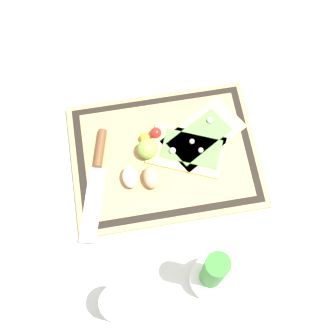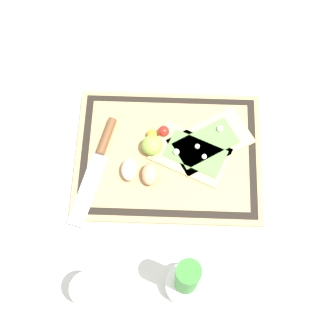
# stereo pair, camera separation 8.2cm
# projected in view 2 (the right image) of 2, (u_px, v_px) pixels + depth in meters

# --- Properties ---
(ground_plane) EXTENTS (6.00, 6.00, 0.00)m
(ground_plane) POSITION_uv_depth(u_px,v_px,m) (169.00, 157.00, 1.19)
(ground_plane) COLOR silver
(cutting_board) EXTENTS (0.47, 0.35, 0.02)m
(cutting_board) POSITION_uv_depth(u_px,v_px,m) (169.00, 156.00, 1.19)
(cutting_board) COLOR tan
(cutting_board) RESTS_ON ground_plane
(pizza_slice_near) EXTENTS (0.23, 0.20, 0.02)m
(pizza_slice_near) POSITION_uv_depth(u_px,v_px,m) (210.00, 141.00, 1.18)
(pizza_slice_near) COLOR tan
(pizza_slice_near) RESTS_ON cutting_board
(pizza_slice_far) EXTENTS (0.22, 0.18, 0.02)m
(pizza_slice_far) POSITION_uv_depth(u_px,v_px,m) (191.00, 153.00, 1.17)
(pizza_slice_far) COLOR tan
(pizza_slice_far) RESTS_ON cutting_board
(knife) EXTENTS (0.10, 0.29, 0.02)m
(knife) POSITION_uv_depth(u_px,v_px,m) (101.00, 153.00, 1.17)
(knife) COLOR silver
(knife) RESTS_ON cutting_board
(egg_brown) EXTENTS (0.04, 0.06, 0.04)m
(egg_brown) POSITION_uv_depth(u_px,v_px,m) (150.00, 174.00, 1.14)
(egg_brown) COLOR tan
(egg_brown) RESTS_ON cutting_board
(egg_pink) EXTENTS (0.04, 0.06, 0.04)m
(egg_pink) POSITION_uv_depth(u_px,v_px,m) (130.00, 169.00, 1.14)
(egg_pink) COLOR beige
(egg_pink) RESTS_ON cutting_board
(lime) EXTENTS (0.05, 0.05, 0.05)m
(lime) POSITION_uv_depth(u_px,v_px,m) (152.00, 145.00, 1.16)
(lime) COLOR #7FB742
(lime) RESTS_ON cutting_board
(cherry_tomato_red) EXTENTS (0.03, 0.03, 0.03)m
(cherry_tomato_red) POSITION_uv_depth(u_px,v_px,m) (164.00, 131.00, 1.18)
(cherry_tomato_red) COLOR red
(cherry_tomato_red) RESTS_ON cutting_board
(cherry_tomato_yellow) EXTENTS (0.03, 0.03, 0.03)m
(cherry_tomato_yellow) POSITION_uv_depth(u_px,v_px,m) (152.00, 134.00, 1.18)
(cherry_tomato_yellow) COLOR gold
(cherry_tomato_yellow) RESTS_ON cutting_board
(herb_pot) EXTENTS (0.09, 0.09, 0.23)m
(herb_pot) POSITION_uv_depth(u_px,v_px,m) (186.00, 282.00, 1.00)
(herb_pot) COLOR white
(herb_pot) RESTS_ON ground_plane
(sauce_jar) EXTENTS (0.07, 0.07, 0.11)m
(sauce_jar) POSITION_uv_depth(u_px,v_px,m) (91.00, 292.00, 1.03)
(sauce_jar) COLOR silver
(sauce_jar) RESTS_ON ground_plane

